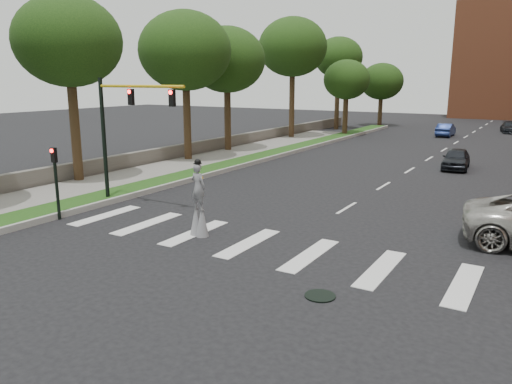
# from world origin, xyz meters

# --- Properties ---
(ground_plane) EXTENTS (160.00, 160.00, 0.00)m
(ground_plane) POSITION_xyz_m (0.00, 0.00, 0.00)
(ground_plane) COLOR black
(ground_plane) RESTS_ON ground
(grass_median) EXTENTS (2.00, 60.00, 0.25)m
(grass_median) POSITION_xyz_m (-11.50, 20.00, 0.12)
(grass_median) COLOR #1A4012
(grass_median) RESTS_ON ground
(median_curb) EXTENTS (0.20, 60.00, 0.28)m
(median_curb) POSITION_xyz_m (-10.45, 20.00, 0.14)
(median_curb) COLOR #9A9994
(median_curb) RESTS_ON ground
(sidewalk_left) EXTENTS (4.00, 60.00, 0.18)m
(sidewalk_left) POSITION_xyz_m (-14.50, 10.00, 0.09)
(sidewalk_left) COLOR slate
(sidewalk_left) RESTS_ON ground
(stone_wall) EXTENTS (0.50, 56.00, 1.10)m
(stone_wall) POSITION_xyz_m (-17.00, 22.00, 0.55)
(stone_wall) COLOR #59534C
(stone_wall) RESTS_ON ground
(manhole) EXTENTS (0.90, 0.90, 0.04)m
(manhole) POSITION_xyz_m (3.00, -2.00, 0.02)
(manhole) COLOR black
(manhole) RESTS_ON ground
(traffic_signal) EXTENTS (5.30, 0.23, 6.20)m
(traffic_signal) POSITION_xyz_m (-9.78, 3.00, 4.15)
(traffic_signal) COLOR black
(traffic_signal) RESTS_ON ground
(secondary_signal) EXTENTS (0.25, 0.21, 3.23)m
(secondary_signal) POSITION_xyz_m (-10.30, -0.50, 1.95)
(secondary_signal) COLOR black
(secondary_signal) RESTS_ON ground
(stilt_performer) EXTENTS (0.84, 0.56, 3.11)m
(stilt_performer) POSITION_xyz_m (-3.49, 0.82, 1.27)
(stilt_performer) COLOR #352515
(stilt_performer) RESTS_ON ground
(car_near) EXTENTS (2.07, 4.36, 1.44)m
(car_near) POSITION_xyz_m (2.59, 22.25, 0.72)
(car_near) COLOR black
(car_near) RESTS_ON ground
(car_mid) EXTENTS (1.54, 4.28, 1.40)m
(car_mid) POSITION_xyz_m (-2.01, 43.27, 0.70)
(car_mid) COLOR navy
(car_mid) RESTS_ON ground
(car_far) EXTENTS (2.61, 4.66, 1.27)m
(car_far) POSITION_xyz_m (3.73, 51.01, 0.64)
(car_far) COLOR black
(car_far) RESTS_ON ground
(tree_1) EXTENTS (6.10, 6.10, 10.84)m
(tree_1) POSITION_xyz_m (-16.16, 5.50, 8.19)
(tree_1) COLOR #352515
(tree_1) RESTS_ON ground
(tree_2) EXTENTS (6.79, 6.79, 11.04)m
(tree_2) POSITION_xyz_m (-15.61, 15.36, 8.12)
(tree_2) COLOR #352515
(tree_2) RESTS_ON ground
(tree_3) EXTENTS (6.42, 6.42, 10.44)m
(tree_3) POSITION_xyz_m (-15.87, 21.17, 7.67)
(tree_3) COLOR #352515
(tree_3) RESTS_ON ground
(tree_4) EXTENTS (7.04, 7.04, 12.33)m
(tree_4) POSITION_xyz_m (-15.66, 32.83, 9.30)
(tree_4) COLOR #352515
(tree_4) RESTS_ON ground
(tree_5) EXTENTS (5.83, 5.83, 11.20)m
(tree_5) POSITION_xyz_m (-15.38, 44.69, 8.65)
(tree_5) COLOR #352515
(tree_5) RESTS_ON ground
(tree_6) EXTENTS (5.03, 5.03, 8.23)m
(tree_6) POSITION_xyz_m (-11.82, 38.34, 6.04)
(tree_6) COLOR #352515
(tree_6) RESTS_ON ground
(tree_7) EXTENTS (5.62, 5.62, 8.24)m
(tree_7) POSITION_xyz_m (-12.04, 51.72, 5.82)
(tree_7) COLOR #352515
(tree_7) RESTS_ON ground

